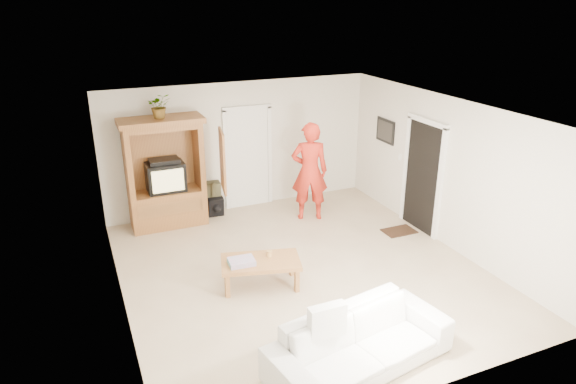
% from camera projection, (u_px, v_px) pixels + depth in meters
% --- Properties ---
extents(floor, '(6.00, 6.00, 0.00)m').
position_uv_depth(floor, '(302.00, 271.00, 8.29)').
color(floor, tan).
rests_on(floor, ground).
extents(ceiling, '(6.00, 6.00, 0.00)m').
position_uv_depth(ceiling, '(303.00, 112.00, 7.36)').
color(ceiling, white).
rests_on(ceiling, floor).
extents(wall_back, '(5.50, 0.00, 5.50)m').
position_uv_depth(wall_back, '(240.00, 146.00, 10.39)').
color(wall_back, silver).
rests_on(wall_back, floor).
extents(wall_front, '(5.50, 0.00, 5.50)m').
position_uv_depth(wall_front, '(426.00, 294.00, 5.26)').
color(wall_front, silver).
rests_on(wall_front, floor).
extents(wall_left, '(0.00, 6.00, 6.00)m').
position_uv_depth(wall_left, '(115.00, 226.00, 6.81)').
color(wall_left, silver).
rests_on(wall_left, floor).
extents(wall_right, '(0.00, 6.00, 6.00)m').
position_uv_depth(wall_right, '(447.00, 173.00, 8.85)').
color(wall_right, silver).
rests_on(wall_right, floor).
extents(armoire, '(1.82, 1.14, 2.10)m').
position_uv_depth(armoire, '(167.00, 180.00, 9.66)').
color(armoire, '#93602D').
rests_on(armoire, floor).
extents(door_back, '(0.85, 0.05, 2.04)m').
position_uv_depth(door_back, '(248.00, 159.00, 10.52)').
color(door_back, white).
rests_on(door_back, floor).
extents(doorway_right, '(0.05, 0.90, 2.04)m').
position_uv_depth(doorway_right, '(423.00, 178.00, 9.45)').
color(doorway_right, black).
rests_on(doorway_right, floor).
extents(framed_picture, '(0.03, 0.60, 0.48)m').
position_uv_depth(framed_picture, '(386.00, 131.00, 10.36)').
color(framed_picture, black).
rests_on(framed_picture, wall_right).
extents(doormat, '(0.60, 0.40, 0.02)m').
position_uv_depth(doormat, '(399.00, 231.00, 9.66)').
color(doormat, '#382316').
rests_on(doormat, floor).
extents(plant, '(0.41, 0.36, 0.45)m').
position_uv_depth(plant, '(159.00, 106.00, 9.12)').
color(plant, '#4C7238').
rests_on(plant, armoire).
extents(man, '(0.83, 0.69, 1.95)m').
position_uv_depth(man, '(310.00, 171.00, 9.92)').
color(man, red).
rests_on(man, floor).
extents(sofa, '(2.41, 1.27, 0.67)m').
position_uv_depth(sofa, '(360.00, 343.00, 6.05)').
color(sofa, silver).
rests_on(sofa, floor).
extents(coffee_table, '(1.31, 0.93, 0.44)m').
position_uv_depth(coffee_table, '(261.00, 263.00, 7.73)').
color(coffee_table, '#A46C38').
rests_on(coffee_table, floor).
extents(towel, '(0.40, 0.31, 0.08)m').
position_uv_depth(towel, '(241.00, 262.00, 7.59)').
color(towel, '#FC549A').
rests_on(towel, coffee_table).
extents(candle, '(0.08, 0.08, 0.10)m').
position_uv_depth(candle, '(269.00, 254.00, 7.80)').
color(candle, tan).
rests_on(candle, coffee_table).
extents(backpack_black, '(0.32, 0.20, 0.38)m').
position_uv_depth(backpack_black, '(216.00, 207.00, 10.29)').
color(backpack_black, black).
rests_on(backpack_black, floor).
extents(backpack_olive, '(0.37, 0.29, 0.66)m').
position_uv_depth(backpack_olive, '(212.00, 198.00, 10.36)').
color(backpack_olive, '#47442B').
rests_on(backpack_olive, floor).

